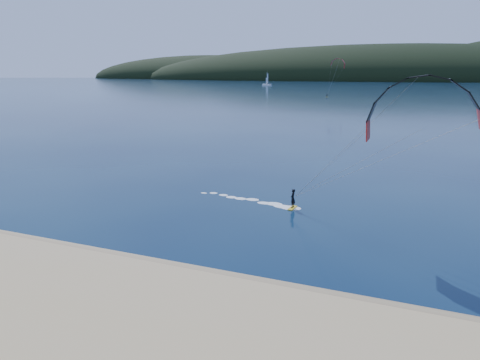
% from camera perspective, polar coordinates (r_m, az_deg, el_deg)
% --- Properties ---
extents(ground, '(1800.00, 1800.00, 0.00)m').
position_cam_1_polar(ground, '(25.97, -16.28, -15.11)').
color(ground, '#071735').
rests_on(ground, ground).
extents(wet_sand, '(220.00, 2.50, 0.10)m').
position_cam_1_polar(wet_sand, '(29.17, -10.76, -11.29)').
color(wet_sand, '#896C4F').
rests_on(wet_sand, ground).
extents(headland, '(1200.00, 310.00, 140.00)m').
position_cam_1_polar(headland, '(763.02, 21.45, 12.08)').
color(headland, black).
rests_on(headland, ground).
extents(kitesurfer_near, '(25.00, 8.21, 13.33)m').
position_cam_1_polar(kitesurfer_near, '(33.07, 21.77, 5.78)').
color(kitesurfer_near, gold).
rests_on(kitesurfer_near, ground).
extents(kitesurfer_far, '(9.72, 5.06, 17.98)m').
position_cam_1_polar(kitesurfer_far, '(226.31, 12.66, 14.34)').
color(kitesurfer_far, gold).
rests_on(kitesurfer_far, ground).
extents(sailboat, '(9.05, 5.82, 12.87)m').
position_cam_1_polar(sailboat, '(435.50, 3.55, 12.42)').
color(sailboat, white).
rests_on(sailboat, ground).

